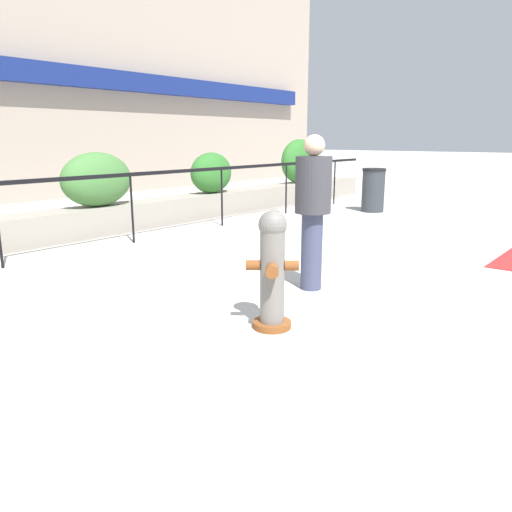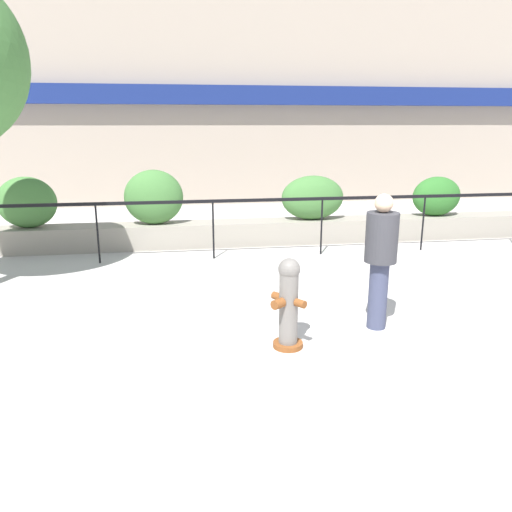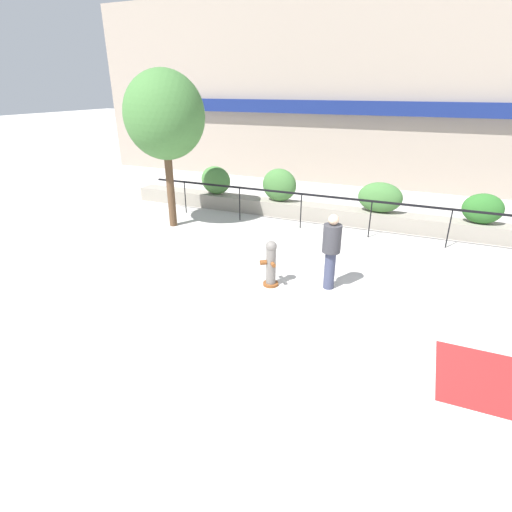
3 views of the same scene
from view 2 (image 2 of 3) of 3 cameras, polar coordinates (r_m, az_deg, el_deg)
The scene contains 10 objects.
ground_plane at distance 5.84m, azimuth 20.99°, elevation -12.01°, with size 120.00×120.00×0.00m, color #BCB7B2.
building_facade at distance 16.74m, azimuth 0.78°, elevation 19.91°, with size 30.00×1.36×8.00m.
planter_wall_low at distance 11.07m, azimuth 5.87°, elevation 2.91°, with size 18.00×0.70×0.50m, color gray.
fence_railing_segment at distance 9.89m, azimuth 7.58°, elevation 5.93°, with size 15.00×0.05×1.15m.
hedge_bush_0 at distance 11.00m, azimuth -24.72°, elevation 5.58°, with size 1.16×0.58×1.03m, color #427538.
hedge_bush_1 at distance 10.59m, azimuth -11.60°, elevation 6.60°, with size 1.21×0.70×1.13m, color #427538.
hedge_bush_2 at distance 10.97m, azimuth 6.48°, elevation 6.64°, with size 1.37×0.70×0.95m, color #427538.
hedge_bush_3 at distance 12.05m, azimuth 19.93°, elevation 6.43°, with size 1.11×0.63×0.89m, color #2D6B28.
fire_hydrant at distance 5.77m, azimuth 3.72°, elevation -5.35°, with size 0.49×0.49×1.08m.
pedestrian at distance 6.37m, azimuth 14.05°, elevation 0.30°, with size 0.50×0.50×1.73m.
Camera 2 is at (-2.76, -4.47, 2.56)m, focal length 35.00 mm.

